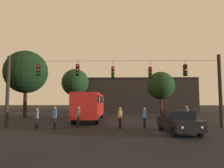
{
  "coord_description": "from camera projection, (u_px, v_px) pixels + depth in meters",
  "views": [
    {
      "loc": [
        0.4,
        -4.94,
        2.16
      ],
      "look_at": [
        -0.08,
        13.06,
        3.7
      ],
      "focal_mm": 32.37,
      "sensor_mm": 36.0,
      "label": 1
    }
  ],
  "objects": [
    {
      "name": "overhead_signal_span",
      "position": [
        112.0,
        84.0,
        16.58
      ],
      "size": [
        17.74,
        0.44,
        5.97
      ],
      "color": "black",
      "rests_on": "ground"
    },
    {
      "name": "corner_building",
      "position": [
        136.0,
        96.0,
        43.66
      ],
      "size": [
        23.12,
        10.51,
        6.76
      ],
      "color": "black",
      "rests_on": "ground"
    },
    {
      "name": "tree_behind_building",
      "position": [
        161.0,
        86.0,
        28.66
      ],
      "size": [
        3.93,
        3.93,
        6.35
      ],
      "color": "#2D2116",
      "rests_on": "ground"
    },
    {
      "name": "tree_right_far",
      "position": [
        75.0,
        83.0,
        35.96
      ],
      "size": [
        4.81,
        4.81,
        7.91
      ],
      "color": "black",
      "rests_on": "ground"
    },
    {
      "name": "ground_plane",
      "position": [
        115.0,
        116.0,
        29.15
      ],
      "size": [
        168.0,
        168.0,
        0.0
      ],
      "primitive_type": "plane",
      "color": "black",
      "rests_on": "ground"
    },
    {
      "name": "tree_left_silhouette",
      "position": [
        26.0,
        72.0,
        26.82
      ],
      "size": [
        5.65,
        5.65,
        8.88
      ],
      "color": "black",
      "rests_on": "ground"
    },
    {
      "name": "pedestrian_crossing_left",
      "position": [
        55.0,
        116.0,
        15.93
      ],
      "size": [
        0.27,
        0.38,
        1.74
      ],
      "color": "black",
      "rests_on": "ground"
    },
    {
      "name": "city_bus",
      "position": [
        90.0,
        104.0,
        23.27
      ],
      "size": [
        2.71,
        11.04,
        3.0
      ],
      "color": "#B21E19",
      "rests_on": "ground"
    },
    {
      "name": "pedestrian_crossing_right",
      "position": [
        144.0,
        117.0,
        16.26
      ],
      "size": [
        0.28,
        0.38,
        1.65
      ],
      "color": "black",
      "rests_on": "ground"
    },
    {
      "name": "car_near_right",
      "position": [
        178.0,
        121.0,
        13.7
      ],
      "size": [
        2.09,
        4.43,
        1.52
      ],
      "color": "black",
      "rests_on": "ground"
    },
    {
      "name": "pedestrian_far_side",
      "position": [
        37.0,
        117.0,
        15.98
      ],
      "size": [
        0.31,
        0.4,
        1.62
      ],
      "color": "black",
      "rests_on": "ground"
    },
    {
      "name": "pedestrian_near_bus",
      "position": [
        187.0,
        115.0,
        17.03
      ],
      "size": [
        0.34,
        0.41,
        1.79
      ],
      "color": "black",
      "rests_on": "ground"
    },
    {
      "name": "pedestrian_trailing",
      "position": [
        120.0,
        117.0,
        16.05
      ],
      "size": [
        0.36,
        0.42,
        1.68
      ],
      "color": "black",
      "rests_on": "ground"
    },
    {
      "name": "pedestrian_crossing_center",
      "position": [
        78.0,
        115.0,
        16.77
      ],
      "size": [
        0.24,
        0.36,
        1.73
      ],
      "color": "black",
      "rests_on": "ground"
    }
  ]
}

